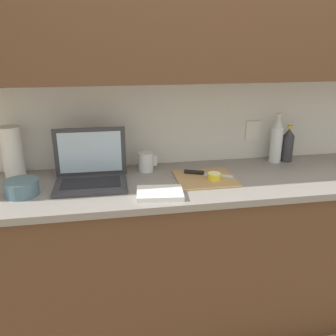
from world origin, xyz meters
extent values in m
plane|color=#847056|center=(0.00, 0.00, 0.00)|extent=(12.00, 12.00, 0.00)
cube|color=white|center=(0.00, 0.33, 1.30)|extent=(5.20, 0.06, 2.60)
cube|color=white|center=(-0.83, 0.30, 1.10)|extent=(0.09, 0.01, 0.12)
cube|color=white|center=(0.25, 0.30, 1.10)|extent=(0.09, 0.01, 0.12)
cube|color=brown|center=(0.00, 0.14, 1.77)|extent=(4.42, 0.32, 0.70)
cube|color=brown|center=(0.00, 0.00, 0.44)|extent=(2.46, 0.57, 0.88)
cube|color=gray|center=(0.00, 0.00, 0.90)|extent=(2.53, 0.60, 0.03)
cube|color=#333338|center=(-0.74, 0.00, 0.93)|extent=(0.37, 0.27, 0.02)
cube|color=black|center=(-0.74, 0.00, 0.94)|extent=(0.30, 0.16, 0.00)
cube|color=#333338|center=(-0.73, 0.13, 1.06)|extent=(0.37, 0.01, 0.26)
cube|color=silver|center=(-0.73, 0.12, 1.06)|extent=(0.33, 0.01, 0.22)
cube|color=tan|center=(-0.13, 0.00, 0.92)|extent=(0.31, 0.29, 0.01)
cube|color=silver|center=(-0.06, 0.02, 0.93)|extent=(0.16, 0.09, 0.00)
cylinder|color=black|center=(-0.18, 0.07, 0.94)|extent=(0.11, 0.06, 0.02)
cylinder|color=yellow|center=(-0.10, -0.03, 0.94)|extent=(0.07, 0.07, 0.04)
cylinder|color=#F4EAA3|center=(-0.10, -0.03, 0.96)|extent=(0.06, 0.06, 0.00)
cylinder|color=#333338|center=(0.44, 0.21, 1.00)|extent=(0.07, 0.07, 0.16)
cone|color=#333338|center=(0.44, 0.21, 1.10)|extent=(0.06, 0.06, 0.04)
cylinder|color=gold|center=(0.44, 0.21, 1.13)|extent=(0.03, 0.03, 0.02)
cylinder|color=silver|center=(0.37, 0.21, 1.03)|extent=(0.07, 0.07, 0.22)
cone|color=silver|center=(0.37, 0.21, 1.17)|extent=(0.06, 0.06, 0.07)
cylinder|color=white|center=(0.37, 0.21, 1.21)|extent=(0.03, 0.03, 0.02)
cylinder|color=silver|center=(-0.43, 0.18, 0.97)|extent=(0.09, 0.09, 0.11)
cube|color=silver|center=(-0.38, 0.18, 0.98)|extent=(0.02, 0.01, 0.06)
cylinder|color=slate|center=(-1.06, -0.05, 0.95)|extent=(0.16, 0.16, 0.07)
cylinder|color=white|center=(-1.14, 0.22, 1.06)|extent=(0.11, 0.11, 0.28)
cube|color=white|center=(-0.41, -0.17, 0.93)|extent=(0.24, 0.18, 0.02)
camera|label=1|loc=(-0.64, -1.72, 1.62)|focal=38.00mm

